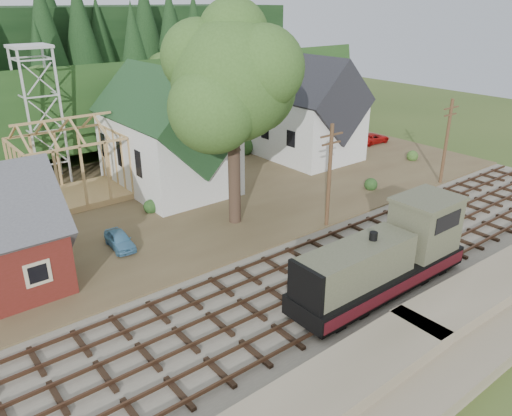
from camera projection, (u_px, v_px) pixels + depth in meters
ground at (307, 288)px, 29.84m from camera, size 140.00×140.00×0.00m
embankment at (431, 363)px, 23.70m from camera, size 64.00×5.00×1.60m
railroad_bed at (307, 287)px, 29.81m from camera, size 64.00×11.00×0.16m
village_flat at (161, 199)px, 42.77m from camera, size 64.00×26.00×0.30m
hillside at (65, 142)px, 60.14m from camera, size 70.00×28.96×12.74m
ridge at (27, 119)px, 71.69m from camera, size 80.00×20.00×12.00m
church at (168, 134)px, 43.17m from camera, size 8.40×15.17×13.00m
farmhouse at (307, 114)px, 51.98m from camera, size 8.40×10.80×10.60m
timber_frame at (70, 166)px, 41.00m from camera, size 8.20×6.20×6.99m
lattice_tower at (34, 74)px, 42.71m from camera, size 3.20×3.20×12.12m
big_tree at (234, 89)px, 34.39m from camera, size 10.90×8.40×14.70m
telegraph_pole_near at (329, 175)px, 35.95m from camera, size 2.20×0.28×8.00m
telegraph_pole_far at (446, 141)px, 44.55m from camera, size 2.20×0.28×8.00m
locomotive at (387, 258)px, 28.79m from camera, size 12.34×3.08×4.93m
car_blue at (120, 240)px, 33.82m from camera, size 1.65×3.50×1.16m
car_red at (373, 138)px, 58.37m from camera, size 4.33×2.20×1.17m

